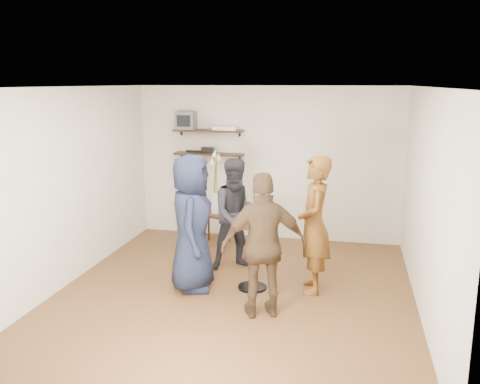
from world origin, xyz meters
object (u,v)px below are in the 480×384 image
object	(u,v)px
person_navy	(192,223)
person_brown	(264,246)
radio	(208,150)
drinks_table	(252,246)
side_table	(216,218)
crt_monitor	(186,120)
person_dark	(237,214)
person_plaid	(314,225)
dvd_deck	(225,128)

from	to	relation	value
person_navy	person_brown	bearing A→B (deg)	-130.58
radio	drinks_table	world-z (taller)	radio
side_table	person_navy	size ratio (longest dim) A/B	0.32
crt_monitor	person_dark	size ratio (longest dim) A/B	0.20
person_plaid	dvd_deck	bearing A→B (deg)	-148.76
radio	person_dark	distance (m)	1.84
crt_monitor	person_navy	distance (m)	2.71
dvd_deck	person_brown	bearing A→B (deg)	-68.01
drinks_table	side_table	bearing A→B (deg)	119.24
crt_monitor	person_dark	distance (m)	2.26
dvd_deck	person_plaid	world-z (taller)	dvd_deck
person_plaid	person_dark	xyz separation A→B (m)	(-1.13, 0.59, -0.08)
crt_monitor	person_navy	size ratio (longest dim) A/B	0.18
side_table	drinks_table	bearing A→B (deg)	-60.76
drinks_table	person_navy	bearing A→B (deg)	-168.24
radio	person_dark	world-z (taller)	person_dark
drinks_table	person_dark	world-z (taller)	person_dark
person_plaid	person_dark	distance (m)	1.28
radio	side_table	bearing A→B (deg)	-61.28
person_plaid	person_navy	bearing A→B (deg)	-88.03
crt_monitor	person_navy	bearing A→B (deg)	-70.66
person_plaid	person_navy	distance (m)	1.56
crt_monitor	person_dark	world-z (taller)	crt_monitor
dvd_deck	side_table	bearing A→B (deg)	-96.19
person_dark	person_brown	bearing A→B (deg)	-93.25
person_dark	person_brown	size ratio (longest dim) A/B	0.96
dvd_deck	person_navy	xyz separation A→B (m)	(0.13, -2.32, -1.01)
side_table	radio	bearing A→B (deg)	118.72
dvd_deck	drinks_table	xyz separation A→B (m)	(0.89, -2.16, -1.32)
person_brown	side_table	bearing A→B (deg)	-83.84
radio	person_navy	size ratio (longest dim) A/B	0.12
side_table	person_navy	world-z (taller)	person_navy
person_plaid	person_dark	bearing A→B (deg)	-125.36
person_plaid	person_navy	world-z (taller)	person_navy
side_table	person_dark	bearing A→B (deg)	-59.30
side_table	dvd_deck	bearing A→B (deg)	83.81
crt_monitor	person_brown	distance (m)	3.63
person_plaid	person_brown	world-z (taller)	person_plaid
radio	side_table	xyz separation A→B (m)	(0.26, -0.47, -1.06)
person_navy	crt_monitor	bearing A→B (deg)	7.57
drinks_table	person_plaid	xyz separation A→B (m)	(0.78, 0.11, 0.31)
dvd_deck	person_plaid	distance (m)	2.84
side_table	person_navy	xyz separation A→B (m)	(0.18, -1.85, 0.44)
radio	dvd_deck	bearing A→B (deg)	0.00
side_table	person_plaid	bearing A→B (deg)	-42.59
person_plaid	radio	bearing A→B (deg)	-143.90
dvd_deck	drinks_table	world-z (taller)	dvd_deck
radio	crt_monitor	bearing A→B (deg)	180.00
dvd_deck	side_table	world-z (taller)	dvd_deck
radio	person_dark	bearing A→B (deg)	-59.93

